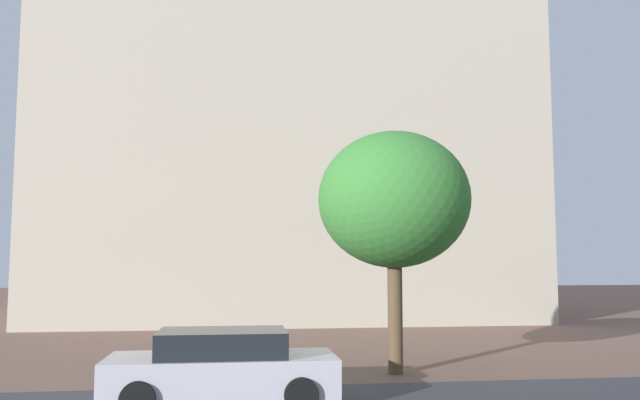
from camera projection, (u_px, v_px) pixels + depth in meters
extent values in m
plane|color=brown|center=(320.00, 400.00, 12.92)|extent=(120.00, 120.00, 0.00)
cube|color=#B2A893|center=(285.00, 174.00, 34.91)|extent=(22.84, 15.03, 14.92)
cube|color=#4C515B|center=(286.00, 18.00, 35.73)|extent=(21.02, 13.83, 2.40)
cube|color=#B2A893|center=(252.00, 53.00, 35.30)|extent=(4.70, 4.70, 28.08)
cylinder|color=#B2A893|center=(65.00, 103.00, 27.89)|extent=(2.80, 2.80, 19.10)
cylinder|color=#B2A893|center=(506.00, 127.00, 30.40)|extent=(2.80, 2.80, 18.07)
cube|color=#B2B2BC|center=(222.00, 375.00, 12.64)|extent=(4.42, 1.89, 0.75)
cube|color=black|center=(222.00, 343.00, 12.69)|extent=(2.47, 1.66, 0.49)
cylinder|color=black|center=(138.00, 399.00, 11.49)|extent=(0.64, 0.22, 0.64)
cylinder|color=black|center=(151.00, 380.00, 13.36)|extent=(0.64, 0.22, 0.64)
cylinder|color=black|center=(301.00, 395.00, 11.87)|extent=(0.64, 0.22, 0.64)
cylinder|color=black|center=(292.00, 377.00, 13.73)|extent=(0.64, 0.22, 0.64)
cylinder|color=brown|center=(395.00, 317.00, 16.07)|extent=(0.37, 0.37, 2.78)
ellipsoid|color=#387F33|center=(394.00, 199.00, 16.35)|extent=(3.82, 3.82, 3.44)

